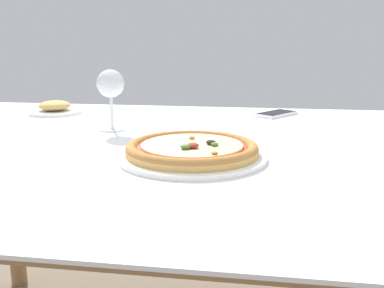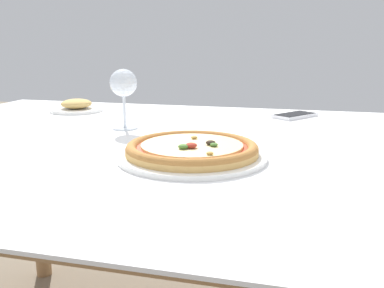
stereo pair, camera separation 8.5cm
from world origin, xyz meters
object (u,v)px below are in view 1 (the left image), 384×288
(wine_glass_far_left, at_px, (111,86))
(side_plate, at_px, (55,109))
(cell_phone, at_px, (276,114))
(dining_table, at_px, (139,168))
(pizza_plate, at_px, (192,150))

(wine_glass_far_left, xyz_separation_m, side_plate, (-0.28, 0.24, -0.10))
(cell_phone, height_order, side_plate, side_plate)
(dining_table, xyz_separation_m, wine_glass_far_left, (-0.10, 0.11, 0.19))
(wine_glass_far_left, bearing_deg, pizza_plate, -44.92)
(pizza_plate, height_order, cell_phone, pizza_plate)
(side_plate, bearing_deg, cell_phone, 5.00)
(dining_table, relative_size, cell_phone, 9.51)
(dining_table, height_order, cell_phone, cell_phone)
(dining_table, bearing_deg, side_plate, 137.36)
(wine_glass_far_left, bearing_deg, cell_phone, 34.49)
(pizza_plate, distance_m, side_plate, 0.72)
(pizza_plate, xyz_separation_m, cell_phone, (0.19, 0.55, -0.01))
(dining_table, xyz_separation_m, side_plate, (-0.38, 0.35, 0.08))
(wine_glass_far_left, distance_m, side_plate, 0.38)
(wine_glass_far_left, xyz_separation_m, cell_phone, (0.44, 0.30, -0.11))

